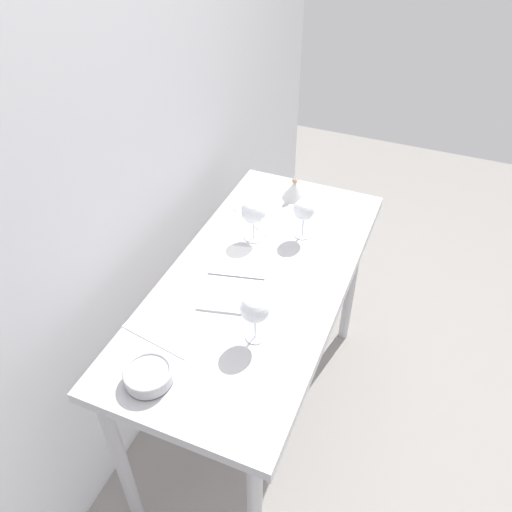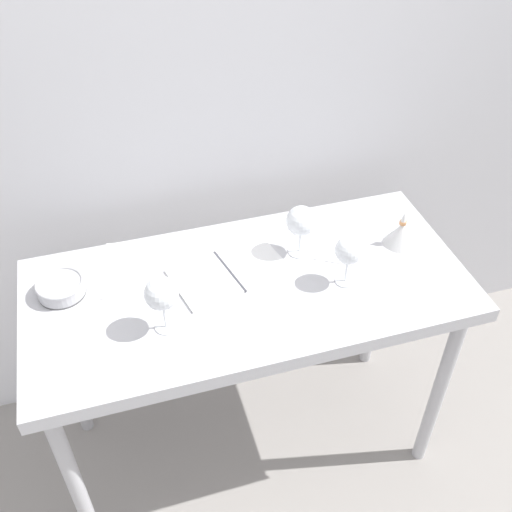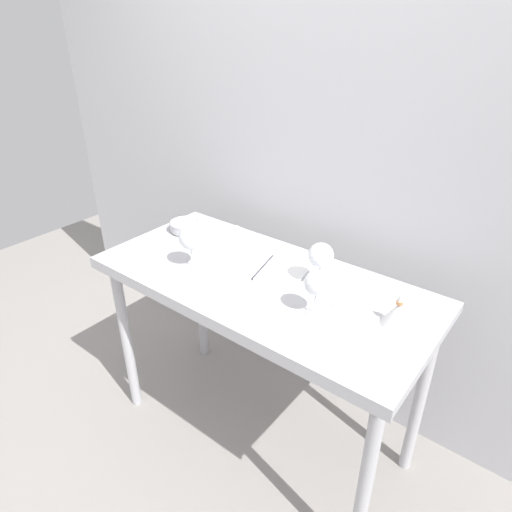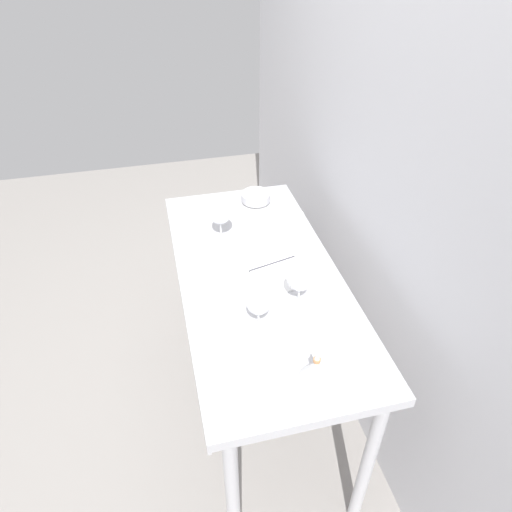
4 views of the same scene
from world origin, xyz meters
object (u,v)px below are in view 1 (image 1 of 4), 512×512
object	(u,v)px
open_notebook	(236,278)
tasting_bowl	(148,376)
wine_glass_far_right	(254,212)
tasting_sheet_lower	(261,215)
wine_glass_near_right	(304,210)
tasting_sheet_upper	(170,325)
decanter_funnel	(294,189)
wine_glass_near_left	(255,309)

from	to	relation	value
open_notebook	tasting_bowl	size ratio (longest dim) A/B	2.68
wine_glass_far_right	tasting_sheet_lower	world-z (taller)	wine_glass_far_right
wine_glass_near_right	tasting_bowl	xyz separation A→B (m)	(-0.86, 0.20, -0.10)
tasting_sheet_upper	decanter_funnel	xyz separation A→B (m)	(0.89, -0.13, 0.04)
wine_glass_near_left	tasting_bowl	bearing A→B (deg)	140.83
wine_glass_near_right	tasting_sheet_upper	world-z (taller)	wine_glass_near_right
wine_glass_near_left	wine_glass_near_right	xyz separation A→B (m)	(0.58, 0.03, -0.01)
tasting_sheet_lower	tasting_bowl	distance (m)	0.93
wine_glass_far_right	tasting_sheet_upper	world-z (taller)	wine_glass_far_right
open_notebook	decanter_funnel	size ratio (longest dim) A/B	3.11
tasting_bowl	decanter_funnel	bearing A→B (deg)	-3.91
tasting_sheet_upper	tasting_bowl	distance (m)	0.23
tasting_sheet_upper	open_notebook	bearing A→B (deg)	-10.53
decanter_funnel	tasting_sheet_upper	bearing A→B (deg)	171.62
wine_glass_near_right	tasting_sheet_lower	bearing A→B (deg)	71.71
wine_glass_near_left	tasting_sheet_lower	size ratio (longest dim) A/B	0.70
wine_glass_far_right	open_notebook	size ratio (longest dim) A/B	0.45
tasting_bowl	decanter_funnel	size ratio (longest dim) A/B	1.16
wine_glass_far_right	tasting_bowl	size ratio (longest dim) A/B	1.21
wine_glass_far_right	decanter_funnel	distance (m)	0.36
open_notebook	tasting_sheet_upper	bearing A→B (deg)	146.47
wine_glass_far_right	decanter_funnel	xyz separation A→B (m)	(0.34, -0.05, -0.08)
wine_glass_near_left	wine_glass_near_right	bearing A→B (deg)	3.07
tasting_sheet_lower	decanter_funnel	world-z (taller)	decanter_funnel
wine_glass_near_left	wine_glass_near_right	distance (m)	0.58
wine_glass_near_right	decanter_funnel	bearing A→B (deg)	26.21
wine_glass_far_right	tasting_sheet_lower	xyz separation A→B (m)	(0.16, 0.03, -0.13)
open_notebook	tasting_bowl	bearing A→B (deg)	160.64
wine_glass_near_right	wine_glass_near_left	bearing A→B (deg)	-176.93
tasting_sheet_lower	tasting_sheet_upper	bearing A→B (deg)	-152.58
wine_glass_near_left	tasting_bowl	distance (m)	0.38
decanter_funnel	tasting_sheet_lower	bearing A→B (deg)	155.04
open_notebook	tasting_sheet_lower	size ratio (longest dim) A/B	1.48
open_notebook	tasting_sheet_lower	world-z (taller)	open_notebook
tasting_sheet_lower	decanter_funnel	distance (m)	0.21
wine_glass_near_right	tasting_sheet_upper	xyz separation A→B (m)	(-0.64, 0.26, -0.12)
tasting_bowl	wine_glass_near_right	bearing A→B (deg)	-13.07
wine_glass_near_right	tasting_sheet_lower	size ratio (longest dim) A/B	0.64
wine_glass_near_right	open_notebook	xyz separation A→B (m)	(-0.34, 0.15, -0.12)
wine_glass_near_right	open_notebook	bearing A→B (deg)	156.89
wine_glass_near_left	wine_glass_far_right	size ratio (longest dim) A/B	1.04
tasting_sheet_upper	tasting_sheet_lower	bearing A→B (deg)	5.89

